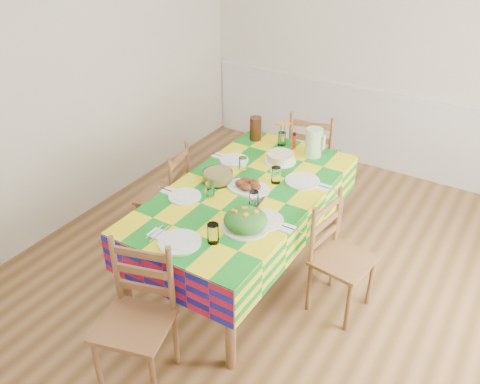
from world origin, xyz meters
name	(u,v)px	position (x,y,z in m)	size (l,w,h in m)	color
room	(290,142)	(0.00, 0.00, 1.35)	(4.58, 5.08, 2.78)	brown
wainscot	(386,130)	(0.00, 2.48, 0.49)	(4.41, 0.06, 0.92)	white
dining_table	(245,200)	(-0.40, 0.07, 0.71)	(1.11, 2.06, 0.80)	brown
setting_near_head	(191,238)	(-0.36, -0.70, 0.83)	(0.48, 0.32, 0.14)	white
setting_left_near	(193,194)	(-0.69, -0.22, 0.83)	(0.46, 0.28, 0.12)	white
setting_left_far	(237,161)	(-0.69, 0.40, 0.83)	(0.46, 0.27, 0.12)	white
setting_right_near	(262,212)	(-0.11, -0.17, 0.83)	(0.50, 0.29, 0.13)	white
setting_right_far	(294,179)	(-0.14, 0.39, 0.83)	(0.53, 0.31, 0.14)	white
meat_platter	(248,186)	(-0.39, 0.10, 0.83)	(0.36, 0.26, 0.07)	white
salad_platter	(245,221)	(-0.14, -0.36, 0.86)	(0.35, 0.35, 0.14)	white
pasta_bowl	(218,176)	(-0.67, 0.07, 0.84)	(0.25, 0.25, 0.09)	white
cake	(280,158)	(-0.40, 0.65, 0.84)	(0.28, 0.28, 0.08)	white
serving_utensils	(255,203)	(-0.24, -0.05, 0.80)	(0.15, 0.33, 0.01)	black
flower_vase	(282,135)	(-0.54, 0.94, 0.90)	(0.15, 0.12, 0.24)	white
hot_sauce	(294,140)	(-0.41, 0.94, 0.88)	(0.04, 0.04, 0.16)	red
green_pitcher	(314,142)	(-0.20, 0.90, 0.93)	(0.15, 0.15, 0.26)	#AFDE9D
tea_pitcher	(256,129)	(-0.80, 0.92, 0.91)	(0.11, 0.11, 0.22)	black
name_card	(169,253)	(-0.40, -0.88, 0.81)	(0.08, 0.02, 0.02)	white
chair_near	(137,319)	(-0.42, -1.23, 0.50)	(0.55, 0.53, 1.01)	brown
chair_far	(313,158)	(-0.40, 1.36, 0.51)	(0.52, 0.51, 1.03)	brown
chair_left	(167,196)	(-1.23, 0.08, 0.47)	(0.49, 0.51, 0.95)	brown
chair_right	(338,258)	(0.42, 0.08, 0.46)	(0.45, 0.47, 0.94)	brown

